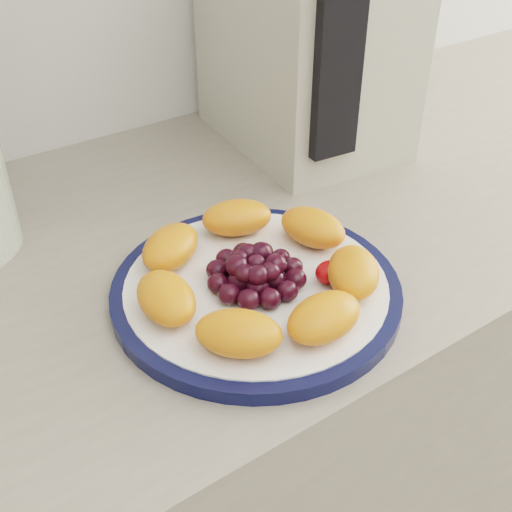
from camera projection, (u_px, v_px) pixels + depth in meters
counter at (266, 437)px, 1.06m from camera, size 3.50×0.60×0.90m
cabinet_face at (266, 449)px, 1.08m from camera, size 3.48×0.58×0.84m
plate_rim at (256, 290)px, 0.65m from camera, size 0.29×0.29×0.01m
plate_face at (256, 289)px, 0.65m from camera, size 0.26×0.26×0.02m
appliance_body at (306, 16)px, 0.85m from camera, size 0.23×0.30×0.35m
appliance_panel at (339, 49)px, 0.72m from camera, size 0.06×0.03×0.26m
fruit_plate at (260, 270)px, 0.63m from camera, size 0.25×0.25×0.04m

